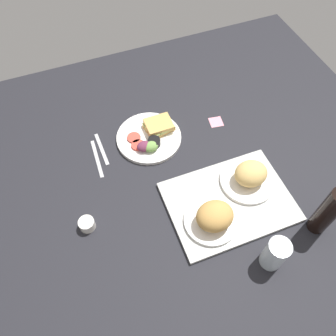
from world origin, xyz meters
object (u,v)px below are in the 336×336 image
Objects in this scene: drinking_glass at (275,254)px; sticky_note at (216,122)px; fork at (102,149)px; bread_plate_near at (250,176)px; espresso_cup at (87,224)px; knife at (97,158)px; serving_tray at (229,202)px; plate_with_salad at (151,137)px; soda_bottle at (328,212)px; bread_plate_far at (214,217)px.

drinking_glass reaches higher than sticky_note.
drinking_glass is 0.80× the size of fork.
bread_plate_near is 30.44cm from drinking_glass.
knife is at bearing -110.84° from espresso_cup.
plate_with_salad reaches higher than serving_tray.
plate_with_salad reaches higher than sticky_note.
sticky_note is at bearing -108.94° from serving_tray.
soda_bottle reaches higher than espresso_cup.
soda_bottle reaches higher than drinking_glass.
plate_with_salad is at bearing 96.16° from knife.
drinking_glass is (-12.50, 18.93, 0.72)cm from bread_plate_far.
bread_plate_far is 1.41× the size of drinking_glass.
espresso_cup is 34.38cm from fork.
knife is (50.78, -32.33, -5.25)cm from bread_plate_near.
fork is (62.09, -60.80, -11.06)cm from soda_bottle.
espresso_cup reaches higher than knife.
fork is (47.78, -36.33, -5.25)cm from bread_plate_near.
serving_tray reaches higher than knife.
drinking_glass is (7.39, 29.50, 1.26)cm from bread_plate_near.
bread_plate_near is at bearing -59.67° from soda_bottle.
bread_plate_far is (19.89, 10.57, 0.54)cm from bread_plate_near.
serving_tray is 2.37× the size of knife.
sticky_note is at bearing -156.46° from espresso_cup.
fork reaches higher than sticky_note.
fork is (37.55, -41.21, -0.55)cm from serving_tray.
soda_bottle reaches higher than sticky_note.
espresso_cup is at bearing -24.74° from fork.
bread_plate_near is 33.15cm from sticky_note.
soda_bottle reaches higher than knife.
soda_bottle is 87.60cm from fork.
knife is at bearing 0.28° from sticky_note.
plate_with_salad is (7.22, -44.48, -4.27)cm from bread_plate_far.
fork is at bearing -6.67° from plate_with_salad.
bread_plate_far is 3.42× the size of espresso_cup.
drinking_glass is at bearing 29.93° from fork.
soda_bottle is 87.09cm from knife.
bread_plate_far is 54.87cm from fork.
sticky_note is at bearing 84.17° from fork.
plate_with_salad is 1.42× the size of knife.
drinking_glass reaches higher than bread_plate_far.
bread_plate_far is 49.05cm from sticky_note.
bread_plate_far reaches higher than knife.
serving_tray is 55.75cm from fork.
espresso_cup is at bearing -20.32° from bread_plate_far.
bread_plate_far is 37.29cm from soda_bottle.
knife is at bearing -54.25° from bread_plate_far.
bread_plate_near is 1.09× the size of bread_plate_far.
bread_plate_far is (9.66, 5.69, 5.24)cm from serving_tray.
bread_plate_near is at bearing 51.16° from fork.
soda_bottle is 4.04× the size of espresso_cup.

